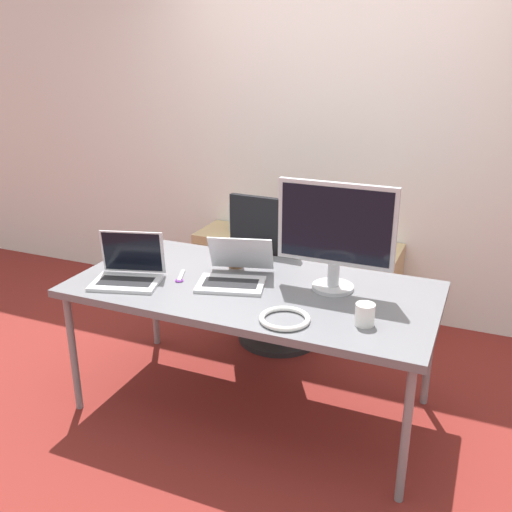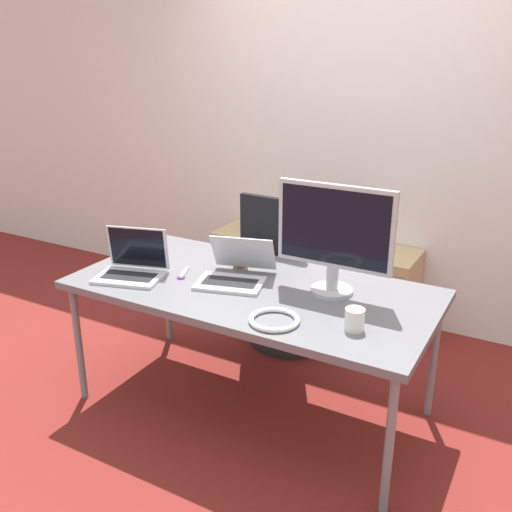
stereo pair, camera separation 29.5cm
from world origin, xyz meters
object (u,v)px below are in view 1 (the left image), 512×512
laptop_left (128,272)px  cable_coil (285,319)px  coffee_cup_white (365,314)px  water_bottle (234,217)px  monitor (336,233)px  coffee_cup_brown (236,257)px  cabinet_left (235,267)px  office_chair (275,289)px  laptop_right (234,274)px  cabinet_right (360,287)px

laptop_left → cable_coil: (0.92, -0.11, -0.04)m
laptop_left → coffee_cup_white: size_ratio=3.96×
water_bottle → monitor: monitor is taller
monitor → coffee_cup_brown: size_ratio=5.05×
cabinet_left → water_bottle: 0.40m
office_chair → laptop_right: office_chair is taller
office_chair → cabinet_left: 0.72m
monitor → cabinet_left: bearing=134.5°
cabinet_left → cabinet_right: 0.98m
laptop_left → cable_coil: size_ratio=1.70×
laptop_left → cable_coil: bearing=-6.9°
cabinet_right → monitor: bearing=-85.6°
water_bottle → cable_coil: water_bottle is taller
cabinet_right → monitor: monitor is taller
office_chair → coffee_cup_white: size_ratio=10.55×
office_chair → laptop_left: 1.11m
cabinet_left → laptop_left: 1.49m
cabinet_left → water_bottle: (-0.00, 0.00, 0.40)m
laptop_right → coffee_cup_brown: 0.22m
cabinet_right → water_bottle: size_ratio=2.54×
laptop_right → monitor: monitor is taller
cabinet_left → coffee_cup_brown: 1.21m
coffee_cup_white → office_chair: bearing=130.2°
cabinet_right → cable_coil: 1.59m
monitor → coffee_cup_white: size_ratio=5.93×
cabinet_right → laptop_right: (-0.42, -1.20, 0.49)m
laptop_left → monitor: bearing=17.6°
cabinet_right → laptop_left: laptop_left is taller
monitor → coffee_cup_brown: bearing=171.5°
office_chair → cable_coil: bearing=-66.9°
cabinet_left → laptop_right: size_ratio=1.35×
office_chair → cabinet_left: (-0.52, 0.49, -0.10)m
office_chair → cable_coil: size_ratio=4.54×
cabinet_right → coffee_cup_brown: (-0.51, -1.00, 0.50)m
water_bottle → laptop_left: 1.42m
office_chair → coffee_cup_brown: bearing=-95.2°
cabinet_left → laptop_right: bearing=-64.9°
cable_coil → cabinet_left: bearing=122.4°
cabinet_left → monitor: monitor is taller
laptop_right → office_chair: bearing=93.1°
office_chair → cabinet_right: (0.46, 0.49, -0.10)m
laptop_left → water_bottle: bearing=91.8°
monitor → cabinet_right: bearing=94.4°
coffee_cup_brown → cable_coil: (0.49, -0.52, -0.05)m
monitor → coffee_cup_white: bearing=-54.0°
water_bottle → cabinet_left: bearing=-90.0°
cabinet_left → cabinet_right: same height
office_chair → monitor: 1.03m
coffee_cup_white → coffee_cup_brown: coffee_cup_brown is taller
laptop_left → coffee_cup_brown: size_ratio=3.37×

